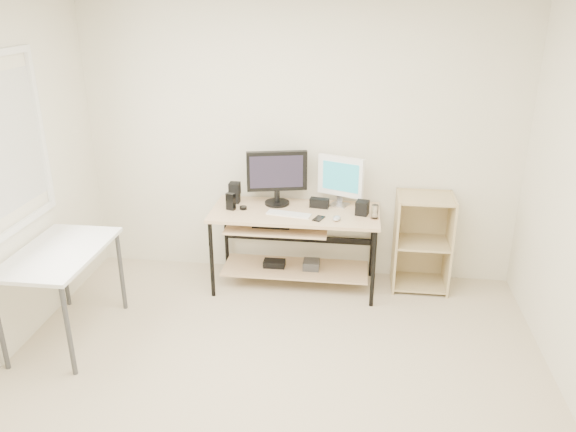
% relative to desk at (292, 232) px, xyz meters
% --- Properties ---
extents(room, '(4.01, 4.01, 2.62)m').
position_rel_desk_xyz_m(room, '(-0.11, -1.62, 0.78)').
color(room, beige).
rests_on(room, ground).
extents(desk, '(1.50, 0.65, 0.75)m').
position_rel_desk_xyz_m(desk, '(0.00, 0.00, 0.00)').
color(desk, '#DCBA8B').
rests_on(desk, ground).
extents(side_table, '(0.60, 1.00, 0.75)m').
position_rel_desk_xyz_m(side_table, '(-1.65, -1.06, 0.13)').
color(side_table, white).
rests_on(side_table, ground).
extents(shelf_unit, '(0.50, 0.40, 0.90)m').
position_rel_desk_xyz_m(shelf_unit, '(1.18, 0.16, -0.09)').
color(shelf_unit, tan).
rests_on(shelf_unit, ground).
extents(black_monitor, '(0.54, 0.23, 0.50)m').
position_rel_desk_xyz_m(black_monitor, '(-0.16, 0.15, 0.50)').
color(black_monitor, black).
rests_on(black_monitor, desk).
extents(white_imac, '(0.42, 0.20, 0.46)m').
position_rel_desk_xyz_m(white_imac, '(0.41, 0.19, 0.48)').
color(white_imac, silver).
rests_on(white_imac, desk).
extents(keyboard, '(0.40, 0.18, 0.01)m').
position_rel_desk_xyz_m(keyboard, '(-0.02, -0.10, 0.22)').
color(keyboard, white).
rests_on(keyboard, desk).
extents(mouse, '(0.08, 0.12, 0.04)m').
position_rel_desk_xyz_m(mouse, '(0.41, -0.18, 0.23)').
color(mouse, silver).
rests_on(mouse, desk).
extents(center_speaker, '(0.18, 0.10, 0.09)m').
position_rel_desk_xyz_m(center_speaker, '(0.23, 0.11, 0.25)').
color(center_speaker, black).
rests_on(center_speaker, desk).
extents(speaker_left, '(0.10, 0.10, 0.19)m').
position_rel_desk_xyz_m(speaker_left, '(-0.55, 0.14, 0.31)').
color(speaker_left, black).
rests_on(speaker_left, desk).
extents(speaker_right, '(0.13, 0.13, 0.13)m').
position_rel_desk_xyz_m(speaker_right, '(0.62, -0.02, 0.27)').
color(speaker_right, black).
rests_on(speaker_right, desk).
extents(audio_controller, '(0.09, 0.07, 0.15)m').
position_rel_desk_xyz_m(audio_controller, '(-0.55, -0.04, 0.29)').
color(audio_controller, black).
rests_on(audio_controller, desk).
extents(volume_puck, '(0.07, 0.07, 0.03)m').
position_rel_desk_xyz_m(volume_puck, '(-0.44, -0.02, 0.23)').
color(volume_puck, black).
rests_on(volume_puck, desk).
extents(smartphone, '(0.11, 0.15, 0.01)m').
position_rel_desk_xyz_m(smartphone, '(0.25, -0.17, 0.22)').
color(smartphone, black).
rests_on(smartphone, desk).
extents(coaster, '(0.10, 0.10, 0.01)m').
position_rel_desk_xyz_m(coaster, '(0.73, -0.10, 0.21)').
color(coaster, '#A5734A').
rests_on(coaster, desk).
extents(drinking_glass, '(0.08, 0.08, 0.12)m').
position_rel_desk_xyz_m(drinking_glass, '(0.73, -0.10, 0.28)').
color(drinking_glass, white).
rests_on(drinking_glass, coaster).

